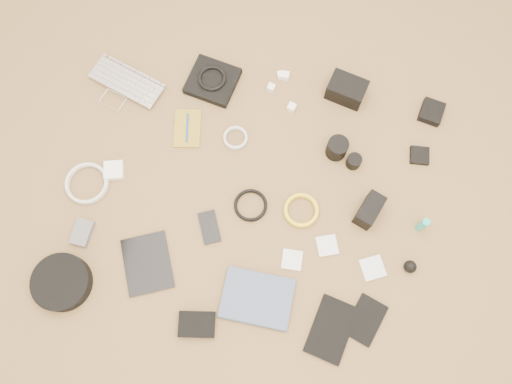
# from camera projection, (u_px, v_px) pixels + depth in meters

# --- Properties ---
(laptop) EXTENTS (0.36, 0.31, 0.02)m
(laptop) POSITION_uv_depth(u_px,v_px,m) (121.00, 90.00, 1.99)
(laptop) COLOR silver
(laptop) RESTS_ON ground
(headphone_pouch) EXTENTS (0.22, 0.22, 0.03)m
(headphone_pouch) POSITION_uv_depth(u_px,v_px,m) (213.00, 81.00, 1.99)
(headphone_pouch) COLOR black
(headphone_pouch) RESTS_ON ground
(headphones) EXTENTS (0.14, 0.14, 0.01)m
(headphones) POSITION_uv_depth(u_px,v_px,m) (212.00, 78.00, 1.97)
(headphones) COLOR black
(headphones) RESTS_ON headphone_pouch
(charger_a) EXTENTS (0.04, 0.04, 0.03)m
(charger_a) POSITION_uv_depth(u_px,v_px,m) (271.00, 88.00, 1.99)
(charger_a) COLOR white
(charger_a) RESTS_ON ground
(charger_b) EXTENTS (0.03, 0.03, 0.03)m
(charger_b) POSITION_uv_depth(u_px,v_px,m) (281.00, 75.00, 2.01)
(charger_b) COLOR white
(charger_b) RESTS_ON ground
(charger_c) EXTENTS (0.03, 0.03, 0.03)m
(charger_c) POSITION_uv_depth(u_px,v_px,m) (285.00, 76.00, 2.00)
(charger_c) COLOR white
(charger_c) RESTS_ON ground
(charger_d) EXTENTS (0.04, 0.04, 0.03)m
(charger_d) POSITION_uv_depth(u_px,v_px,m) (292.00, 107.00, 1.96)
(charger_d) COLOR white
(charger_d) RESTS_ON ground
(dslr_camera) EXTENTS (0.17, 0.14, 0.08)m
(dslr_camera) POSITION_uv_depth(u_px,v_px,m) (347.00, 90.00, 1.96)
(dslr_camera) COLOR black
(dslr_camera) RESTS_ON ground
(lens_pouch) EXTENTS (0.11, 0.11, 0.03)m
(lens_pouch) POSITION_uv_depth(u_px,v_px,m) (432.00, 112.00, 1.96)
(lens_pouch) COLOR black
(lens_pouch) RESTS_ON ground
(notebook_olive) EXTENTS (0.12, 0.17, 0.01)m
(notebook_olive) POSITION_uv_depth(u_px,v_px,m) (187.00, 129.00, 1.95)
(notebook_olive) COLOR olive
(notebook_olive) RESTS_ON ground
(pen_blue) EXTENTS (0.02, 0.12, 0.01)m
(pen_blue) POSITION_uv_depth(u_px,v_px,m) (187.00, 128.00, 1.94)
(pen_blue) COLOR #1540AF
(pen_blue) RESTS_ON notebook_olive
(cable_white_a) EXTENTS (0.12, 0.12, 0.01)m
(cable_white_a) POSITION_uv_depth(u_px,v_px,m) (236.00, 138.00, 1.94)
(cable_white_a) COLOR silver
(cable_white_a) RESTS_ON ground
(lens_a) EXTENTS (0.10, 0.10, 0.08)m
(lens_a) POSITION_uv_depth(u_px,v_px,m) (337.00, 148.00, 1.89)
(lens_a) COLOR black
(lens_a) RESTS_ON ground
(lens_b) EXTENTS (0.06, 0.06, 0.05)m
(lens_b) POSITION_uv_depth(u_px,v_px,m) (354.00, 161.00, 1.89)
(lens_b) COLOR black
(lens_b) RESTS_ON ground
(card_reader) EXTENTS (0.07, 0.07, 0.02)m
(card_reader) POSITION_uv_depth(u_px,v_px,m) (419.00, 156.00, 1.91)
(card_reader) COLOR black
(card_reader) RESTS_ON ground
(power_brick) EXTENTS (0.08, 0.08, 0.03)m
(power_brick) POSITION_uv_depth(u_px,v_px,m) (114.00, 171.00, 1.89)
(power_brick) COLOR white
(power_brick) RESTS_ON ground
(cable_white_b) EXTENTS (0.20, 0.20, 0.01)m
(cable_white_b) POSITION_uv_depth(u_px,v_px,m) (87.00, 184.00, 1.88)
(cable_white_b) COLOR silver
(cable_white_b) RESTS_ON ground
(cable_black) EXTENTS (0.16, 0.16, 0.01)m
(cable_black) POSITION_uv_depth(u_px,v_px,m) (251.00, 206.00, 1.86)
(cable_black) COLOR black
(cable_black) RESTS_ON ground
(cable_yellow) EXTENTS (0.17, 0.17, 0.01)m
(cable_yellow) POSITION_uv_depth(u_px,v_px,m) (301.00, 211.00, 1.85)
(cable_yellow) COLOR yellow
(cable_yellow) RESTS_ON ground
(flash) EXTENTS (0.11, 0.14, 0.09)m
(flash) POSITION_uv_depth(u_px,v_px,m) (369.00, 210.00, 1.81)
(flash) COLOR black
(flash) RESTS_ON ground
(lens_cleaner) EXTENTS (0.04, 0.04, 0.09)m
(lens_cleaner) POSITION_uv_depth(u_px,v_px,m) (422.00, 225.00, 1.80)
(lens_cleaner) COLOR #1BB4A5
(lens_cleaner) RESTS_ON ground
(battery_charger) EXTENTS (0.08, 0.10, 0.03)m
(battery_charger) POSITION_uv_depth(u_px,v_px,m) (82.00, 233.00, 1.82)
(battery_charger) COLOR #55555A
(battery_charger) RESTS_ON ground
(tablet) EXTENTS (0.23, 0.26, 0.01)m
(tablet) POSITION_uv_depth(u_px,v_px,m) (147.00, 263.00, 1.80)
(tablet) COLOR black
(tablet) RESTS_ON ground
(phone) EXTENTS (0.10, 0.14, 0.01)m
(phone) POSITION_uv_depth(u_px,v_px,m) (209.00, 227.00, 1.84)
(phone) COLOR black
(phone) RESTS_ON ground
(filter_case_left) EXTENTS (0.07, 0.07, 0.01)m
(filter_case_left) POSITION_uv_depth(u_px,v_px,m) (292.00, 260.00, 1.80)
(filter_case_left) COLOR silver
(filter_case_left) RESTS_ON ground
(filter_case_mid) EXTENTS (0.09, 0.09, 0.01)m
(filter_case_mid) POSITION_uv_depth(u_px,v_px,m) (327.00, 246.00, 1.82)
(filter_case_mid) COLOR silver
(filter_case_mid) RESTS_ON ground
(filter_case_right) EXTENTS (0.10, 0.10, 0.01)m
(filter_case_right) POSITION_uv_depth(u_px,v_px,m) (373.00, 268.00, 1.79)
(filter_case_right) COLOR silver
(filter_case_right) RESTS_ON ground
(air_blower) EXTENTS (0.05, 0.05, 0.05)m
(air_blower) POSITION_uv_depth(u_px,v_px,m) (410.00, 267.00, 1.78)
(air_blower) COLOR black
(air_blower) RESTS_ON ground
(headphone_case) EXTENTS (0.26, 0.26, 0.06)m
(headphone_case) POSITION_uv_depth(u_px,v_px,m) (62.00, 282.00, 1.76)
(headphone_case) COLOR black
(headphone_case) RESTS_ON ground
(drive_case) EXTENTS (0.13, 0.10, 0.03)m
(drive_case) POSITION_uv_depth(u_px,v_px,m) (197.00, 324.00, 1.73)
(drive_case) COLOR black
(drive_case) RESTS_ON ground
(paperback) EXTENTS (0.26, 0.20, 0.02)m
(paperback) POSITION_uv_depth(u_px,v_px,m) (252.00, 325.00, 1.73)
(paperback) COLOR #41506E
(paperback) RESTS_ON ground
(notebook_black_a) EXTENTS (0.18, 0.24, 0.02)m
(notebook_black_a) POSITION_uv_depth(u_px,v_px,m) (331.00, 329.00, 1.73)
(notebook_black_a) COLOR black
(notebook_black_a) RESTS_ON ground
(notebook_black_b) EXTENTS (0.16, 0.18, 0.01)m
(notebook_black_b) POSITION_uv_depth(u_px,v_px,m) (366.00, 320.00, 1.74)
(notebook_black_b) COLOR black
(notebook_black_b) RESTS_ON ground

